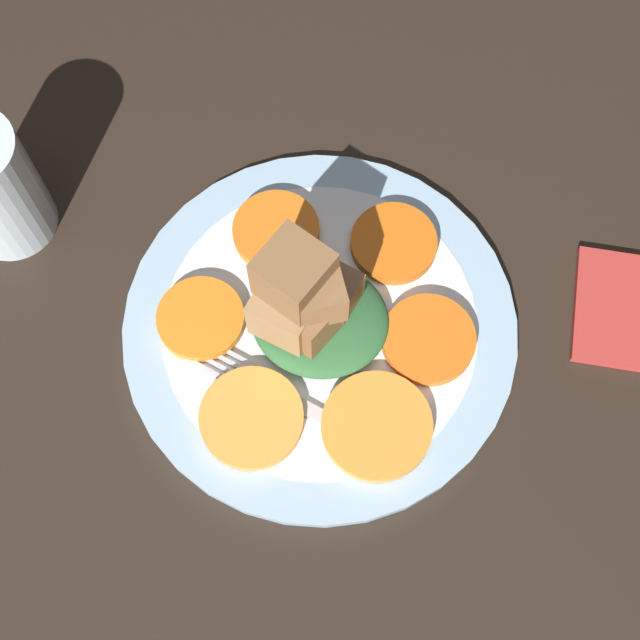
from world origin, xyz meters
The scene contains 10 objects.
table_slab centered at (0.00, 0.00, 1.00)cm, with size 120.00×120.00×2.00cm, color black.
plate centered at (0.00, 0.00, 2.52)cm, with size 30.88×30.88×1.05cm.
carrot_slice_0 centered at (-4.82, 7.18, 3.65)cm, with size 7.01×7.01×1.10cm, color orange.
carrot_slice_1 centered at (-9.15, -1.29, 3.65)cm, with size 6.81×6.81×1.10cm, color orange.
carrot_slice_2 centered at (-3.73, -8.39, 3.65)cm, with size 7.79×7.79×1.10cm, color #F99438.
carrot_slice_3 centered at (5.53, -7.42, 3.65)cm, with size 8.29×8.29×1.10cm, color orange.
carrot_slice_4 centered at (8.46, 0.07, 3.65)cm, with size 7.24×7.24×1.10cm, color orange.
carrot_slice_5 centered at (4.68, 7.69, 3.65)cm, with size 6.94×6.94×1.10cm, color orange.
center_pile centered at (-0.72, -0.30, 7.07)cm, with size 10.65×9.59×11.09cm.
fork centered at (-1.84, -6.21, 3.30)cm, with size 18.10×7.83×0.40cm.
Camera 1 is at (4.22, -24.73, 67.73)cm, focal length 50.00 mm.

